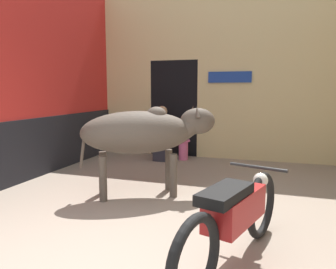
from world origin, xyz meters
The scene contains 6 objects.
wall_left_shopfront centered at (-2.87, 2.53, 1.82)m, with size 0.25×5.08×3.75m.
wall_back_with_doorway centered at (-0.34, 5.32, 1.63)m, with size 5.57×0.93×3.75m.
cow centered at (-0.58, 2.14, 0.93)m, with size 1.96×1.38×1.33m.
motorcycle_near centered at (0.91, 0.56, 0.46)m, with size 0.77×2.00×0.80m.
shopkeeper_seated centered at (-1.14, 4.48, 0.63)m, with size 0.41×0.34×1.19m.
plastic_stool centered at (-0.70, 4.68, 0.24)m, with size 0.30×0.30×0.44m.
Camera 1 is at (1.21, -2.21, 1.55)m, focal length 35.00 mm.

